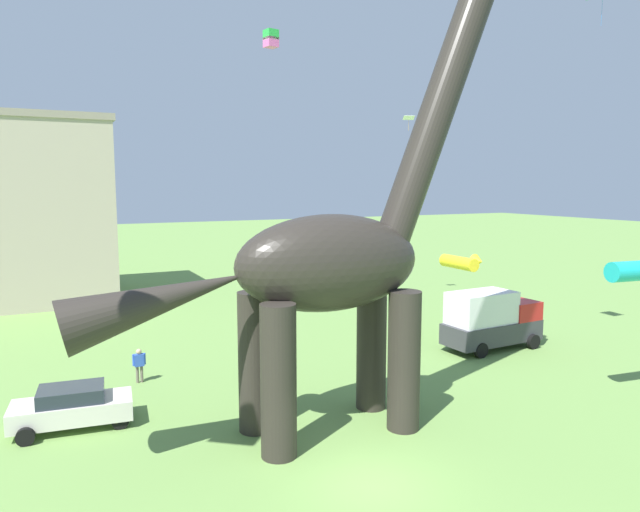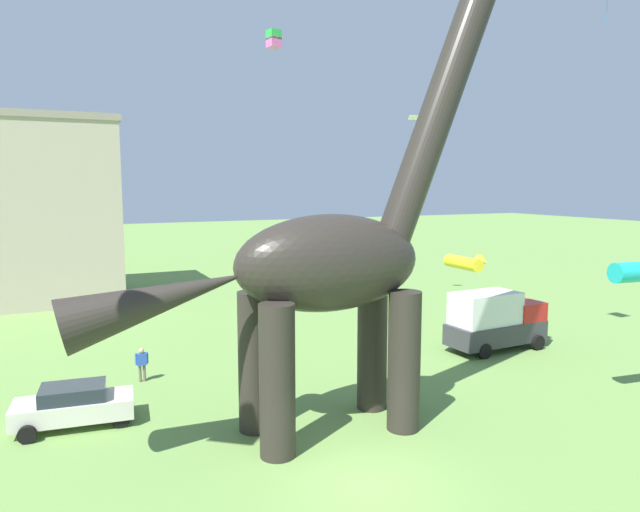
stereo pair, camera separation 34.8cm
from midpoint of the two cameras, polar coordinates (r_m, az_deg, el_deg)
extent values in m
plane|color=#6B9347|center=(18.64, 5.44, -21.53)|extent=(240.00, 240.00, 0.00)
cylinder|color=#2D2823|center=(23.26, 5.60, -8.78)|extent=(1.19, 1.19, 5.12)
cylinder|color=#2D2823|center=(21.43, 8.77, -10.23)|extent=(1.19, 1.19, 5.12)
cylinder|color=#2D2823|center=(21.25, -6.01, -10.34)|extent=(1.19, 1.19, 5.12)
cylinder|color=#2D2823|center=(19.24, -3.72, -12.21)|extent=(1.19, 1.19, 5.12)
ellipsoid|color=#2D2823|center=(20.38, 1.44, -0.68)|extent=(7.01, 3.02, 3.45)
cylinder|color=#2D2823|center=(22.77, 12.07, 13.94)|extent=(5.04, 1.29, 9.98)
cone|color=#2D2823|center=(18.65, -14.96, -4.12)|extent=(6.16, 1.73, 2.92)
cube|color=silver|center=(23.83, -22.73, -13.71)|extent=(4.38, 2.25, 0.72)
cube|color=#232B35|center=(23.62, -22.81, -12.30)|extent=(2.43, 1.82, 0.52)
cylinder|color=black|center=(24.88, -19.12, -13.53)|extent=(0.64, 0.29, 0.62)
cylinder|color=black|center=(23.23, -18.62, -15.03)|extent=(0.64, 0.29, 0.62)
cylinder|color=black|center=(24.80, -26.49, -13.98)|extent=(0.64, 0.29, 0.62)
cylinder|color=black|center=(23.14, -26.57, -15.52)|extent=(0.64, 0.29, 0.62)
cube|color=#38383D|center=(32.91, 17.25, -7.21)|extent=(5.69, 2.35, 1.10)
cube|color=red|center=(33.93, 19.63, -5.05)|extent=(1.88, 2.01, 1.00)
cube|color=silver|center=(32.08, 16.31, -4.97)|extent=(3.67, 2.17, 1.70)
cylinder|color=black|center=(35.13, 18.50, -7.27)|extent=(0.81, 0.30, 0.80)
cylinder|color=black|center=(33.70, 20.99, -7.99)|extent=(0.81, 0.30, 0.80)
cylinder|color=black|center=(32.74, 13.77, -8.16)|extent=(0.81, 0.30, 0.80)
cylinder|color=black|center=(31.20, 16.23, -9.00)|extent=(0.81, 0.30, 0.80)
cylinder|color=#6B6056|center=(27.85, -16.99, -11.03)|extent=(0.13, 0.13, 0.77)
cylinder|color=#6B6056|center=(27.88, -16.60, -11.00)|extent=(0.13, 0.13, 0.77)
cube|color=blue|center=(27.67, -16.85, -9.72)|extent=(0.42, 0.26, 0.55)
sphere|color=tan|center=(27.56, -16.88, -8.93)|extent=(0.24, 0.24, 0.24)
cylinder|color=blue|center=(27.63, -17.35, -9.70)|extent=(0.10, 0.10, 0.52)
cylinder|color=blue|center=(27.69, -16.35, -9.63)|extent=(0.10, 0.10, 0.52)
cube|color=green|center=(29.40, -4.23, 20.93)|extent=(0.66, 0.66, 0.45)
cube|color=pink|center=(29.31, -4.23, 20.26)|extent=(0.66, 0.66, 0.45)
cylinder|color=#287AE5|center=(32.32, 26.76, 20.78)|extent=(0.01, 0.01, 1.20)
cube|color=white|center=(43.03, 9.50, 13.33)|extent=(0.95, 0.83, 0.25)
cylinder|color=orange|center=(42.98, 9.49, 12.65)|extent=(0.01, 0.01, 0.79)
cube|color=white|center=(42.71, 2.84, 2.91)|extent=(1.64, 1.95, 0.49)
cylinder|color=yellow|center=(34.96, 14.22, -0.67)|extent=(0.77, 2.71, 0.76)
cone|color=yellow|center=(35.91, 16.06, -0.53)|extent=(0.80, 0.68, 0.80)
camera|label=1|loc=(0.17, -89.52, 0.06)|focal=32.41mm
camera|label=2|loc=(0.17, 90.48, -0.06)|focal=32.41mm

